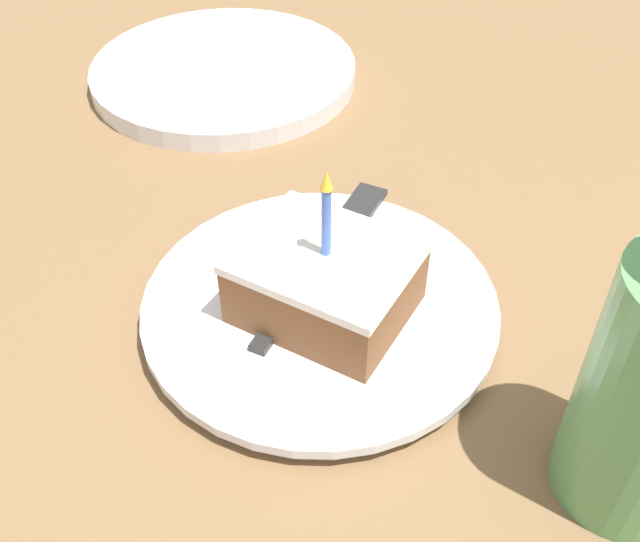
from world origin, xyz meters
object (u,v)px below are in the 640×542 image
(plate, at_px, (320,307))
(side_plate, at_px, (224,72))
(cake_slice, at_px, (326,281))
(fork, at_px, (331,249))

(plate, xyz_separation_m, side_plate, (0.25, 0.26, -0.00))
(cake_slice, xyz_separation_m, fork, (0.05, 0.03, -0.02))
(cake_slice, bearing_deg, side_plate, 46.18)
(cake_slice, distance_m, fork, 0.06)
(plate, distance_m, fork, 0.05)
(side_plate, bearing_deg, plate, -133.94)
(cake_slice, height_order, fork, cake_slice)
(plate, bearing_deg, side_plate, 46.06)
(plate, distance_m, side_plate, 0.36)
(fork, bearing_deg, cake_slice, -153.95)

